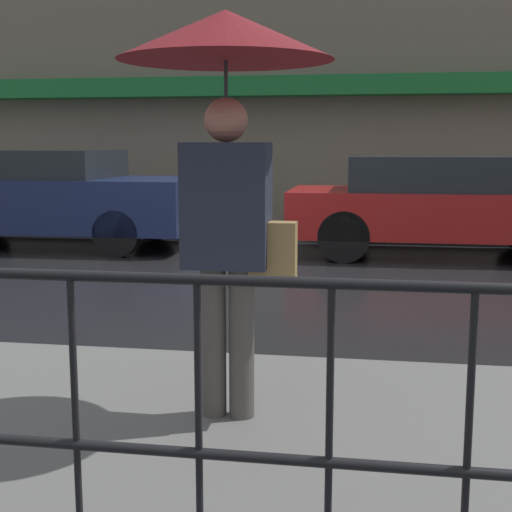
% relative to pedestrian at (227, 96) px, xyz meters
% --- Properties ---
extents(ground_plane, '(80.00, 80.00, 0.00)m').
position_rel_pedestrian_xyz_m(ground_plane, '(-1.03, 4.42, -1.80)').
color(ground_plane, black).
extents(sidewalk_near, '(28.00, 2.86, 0.12)m').
position_rel_pedestrian_xyz_m(sidewalk_near, '(-1.03, -0.30, -1.74)').
color(sidewalk_near, '#60605E').
rests_on(sidewalk_near, ground_plane).
extents(sidewalk_far, '(28.00, 2.11, 0.12)m').
position_rel_pedestrian_xyz_m(sidewalk_far, '(-1.03, 8.77, -1.74)').
color(sidewalk_far, '#60605E').
rests_on(sidewalk_far, ground_plane).
extents(lane_marking, '(25.20, 0.12, 0.01)m').
position_rel_pedestrian_xyz_m(lane_marking, '(-1.03, 4.42, -1.80)').
color(lane_marking, gold).
rests_on(lane_marking, ground_plane).
extents(building_storefront, '(28.00, 0.85, 6.33)m').
position_rel_pedestrian_xyz_m(building_storefront, '(-1.03, 9.95, 1.33)').
color(building_storefront, '#706656').
rests_on(building_storefront, ground_plane).
extents(pedestrian, '(1.09, 1.09, 2.10)m').
position_rel_pedestrian_xyz_m(pedestrian, '(0.00, 0.00, 0.00)').
color(pedestrian, '#4C4742').
rests_on(pedestrian, sidewalk_near).
extents(car_navy, '(4.67, 1.93, 1.47)m').
position_rel_pedestrian_xyz_m(car_navy, '(-4.26, 6.69, -1.03)').
color(car_navy, '#19234C').
rests_on(car_navy, ground_plane).
extents(car_red, '(4.16, 1.84, 1.40)m').
position_rel_pedestrian_xyz_m(car_red, '(1.61, 6.69, -1.07)').
color(car_red, maroon).
rests_on(car_red, ground_plane).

